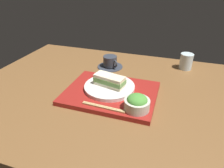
{
  "coord_description": "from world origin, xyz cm",
  "views": [
    {
      "loc": [
        24.9,
        -77.5,
        49.68
      ],
      "look_at": [
        0.07,
        -2.57,
        5.0
      ],
      "focal_mm": 32.0,
      "sensor_mm": 36.0,
      "label": 1
    }
  ],
  "objects_px": {
    "salad_bowl": "(137,103)",
    "coffee_cup": "(110,63)",
    "sandwich_far": "(116,82)",
    "chopsticks_pair": "(103,107)",
    "sandwich_plate": "(109,87)",
    "drinking_glass": "(186,61)",
    "sandwich_near": "(104,79)"
  },
  "relations": [
    {
      "from": "sandwich_near",
      "to": "coffee_cup",
      "type": "xyz_separation_m",
      "value": [
        -0.06,
        0.26,
        -0.03
      ]
    },
    {
      "from": "sandwich_far",
      "to": "coffee_cup",
      "type": "relative_size",
      "value": 0.6
    },
    {
      "from": "sandwich_far",
      "to": "sandwich_near",
      "type": "bearing_deg",
      "value": 168.52
    },
    {
      "from": "sandwich_plate",
      "to": "drinking_glass",
      "type": "xyz_separation_m",
      "value": [
        0.33,
        0.39,
        0.02
      ]
    },
    {
      "from": "coffee_cup",
      "to": "sandwich_near",
      "type": "bearing_deg",
      "value": -77.71
    },
    {
      "from": "sandwich_far",
      "to": "drinking_glass",
      "type": "height_order",
      "value": "drinking_glass"
    },
    {
      "from": "sandwich_near",
      "to": "coffee_cup",
      "type": "relative_size",
      "value": 0.58
    },
    {
      "from": "sandwich_far",
      "to": "drinking_glass",
      "type": "xyz_separation_m",
      "value": [
        0.3,
        0.39,
        -0.02
      ]
    },
    {
      "from": "drinking_glass",
      "to": "sandwich_near",
      "type": "bearing_deg",
      "value": -133.62
    },
    {
      "from": "sandwich_near",
      "to": "drinking_glass",
      "type": "bearing_deg",
      "value": 46.38
    },
    {
      "from": "sandwich_far",
      "to": "coffee_cup",
      "type": "xyz_separation_m",
      "value": [
        -0.12,
        0.28,
        -0.03
      ]
    },
    {
      "from": "sandwich_plate",
      "to": "drinking_glass",
      "type": "distance_m",
      "value": 0.51
    },
    {
      "from": "sandwich_plate",
      "to": "chopsticks_pair",
      "type": "distance_m",
      "value": 0.15
    },
    {
      "from": "sandwich_near",
      "to": "salad_bowl",
      "type": "bearing_deg",
      "value": -33.59
    },
    {
      "from": "sandwich_plate",
      "to": "sandwich_far",
      "type": "xyz_separation_m",
      "value": [
        0.03,
        -0.01,
        0.03
      ]
    },
    {
      "from": "sandwich_near",
      "to": "sandwich_plate",
      "type": "bearing_deg",
      "value": -11.48
    },
    {
      "from": "salad_bowl",
      "to": "coffee_cup",
      "type": "relative_size",
      "value": 0.69
    },
    {
      "from": "chopsticks_pair",
      "to": "salad_bowl",
      "type": "bearing_deg",
      "value": 15.35
    },
    {
      "from": "chopsticks_pair",
      "to": "coffee_cup",
      "type": "relative_size",
      "value": 1.24
    },
    {
      "from": "sandwich_far",
      "to": "chopsticks_pair",
      "type": "bearing_deg",
      "value": -91.83
    },
    {
      "from": "salad_bowl",
      "to": "chopsticks_pair",
      "type": "bearing_deg",
      "value": -164.65
    },
    {
      "from": "salad_bowl",
      "to": "chopsticks_pair",
      "type": "xyz_separation_m",
      "value": [
        -0.13,
        -0.03,
        -0.03
      ]
    },
    {
      "from": "sandwich_near",
      "to": "chopsticks_pair",
      "type": "distance_m",
      "value": 0.17
    },
    {
      "from": "sandwich_near",
      "to": "sandwich_far",
      "type": "height_order",
      "value": "same"
    },
    {
      "from": "sandwich_plate",
      "to": "coffee_cup",
      "type": "relative_size",
      "value": 1.57
    },
    {
      "from": "sandwich_plate",
      "to": "sandwich_far",
      "type": "relative_size",
      "value": 2.6
    },
    {
      "from": "coffee_cup",
      "to": "drinking_glass",
      "type": "height_order",
      "value": "drinking_glass"
    },
    {
      "from": "sandwich_far",
      "to": "chopsticks_pair",
      "type": "height_order",
      "value": "sandwich_far"
    },
    {
      "from": "chopsticks_pair",
      "to": "sandwich_plate",
      "type": "bearing_deg",
      "value": 99.95
    },
    {
      "from": "coffee_cup",
      "to": "salad_bowl",
      "type": "bearing_deg",
      "value": -57.98
    },
    {
      "from": "sandwich_plate",
      "to": "sandwich_far",
      "type": "distance_m",
      "value": 0.05
    },
    {
      "from": "salad_bowl",
      "to": "drinking_glass",
      "type": "bearing_deg",
      "value": 70.4
    }
  ]
}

